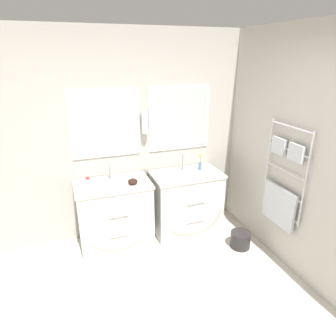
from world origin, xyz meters
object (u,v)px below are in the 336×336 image
Objects in this scene: vanity_left at (115,215)px; flower_vase at (200,164)px; waste_bin at (240,239)px; toiletry_bottle at (88,184)px; amenity_bowl at (133,181)px; vanity_right at (187,203)px.

flower_vase is (1.18, 0.10, 0.50)m from vanity_left.
toiletry_bottle is at bearing 163.51° from waste_bin.
amenity_bowl reaches higher than waste_bin.
vanity_right is at bearing -155.79° from flower_vase.
flower_vase is at bearing 4.77° from vanity_left.
vanity_right is at bearing 2.50° from toiletry_bottle.
flower_vase is 1.09m from waste_bin.
amenity_bowl is 0.47× the size of waste_bin.
amenity_bowl is 0.53× the size of flower_vase.
vanity_left is 1.60m from waste_bin.
vanity_left is 1.00× the size of vanity_right.
vanity_left is 7.72× the size of amenity_bowl.
vanity_left is at bearing -175.23° from flower_vase.
waste_bin is at bearing -16.49° from toiletry_bottle.
vanity_right is at bearing 5.25° from amenity_bowl.
vanity_right is 4.09× the size of flower_vase.
vanity_right is at bearing 0.00° from vanity_left.
toiletry_bottle is at bearing 178.51° from amenity_bowl.
vanity_right is 0.82m from waste_bin.
waste_bin is (1.23, -0.50, -0.77)m from amenity_bowl.
vanity_left is 1.29m from flower_vase.
waste_bin is (1.75, -0.52, -0.80)m from toiletry_bottle.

